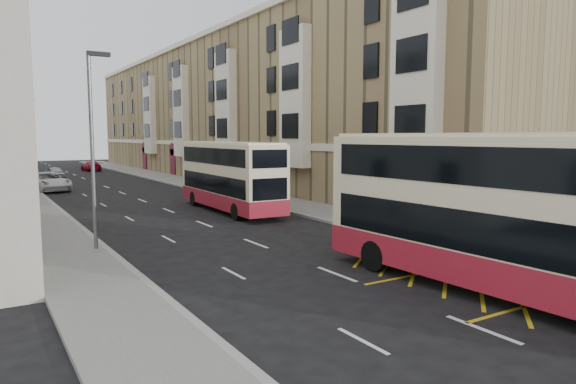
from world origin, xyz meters
TOP-DOWN VIEW (x-y plane):
  - ground at (0.00, 0.00)m, footprint 200.00×200.00m
  - pavement_right at (8.00, 30.00)m, footprint 4.00×120.00m
  - pavement_left at (-7.50, 30.00)m, footprint 3.00×120.00m
  - kerb_right at (6.00, 30.00)m, footprint 0.25×120.00m
  - kerb_left at (-6.00, 30.00)m, footprint 0.25×120.00m
  - road_markings at (0.00, 45.00)m, footprint 10.00×110.00m
  - terrace_right at (14.88, 45.38)m, footprint 10.75×79.00m
  - guard_railing at (6.25, 5.75)m, footprint 0.06×6.56m
  - street_lamp_near at (-6.35, 12.00)m, footprint 0.93×0.18m
  - street_lamp_far at (-6.35, 42.00)m, footprint 0.93×0.18m
  - double_decker_front at (2.79, -0.21)m, footprint 3.30×12.31m
  - double_decker_rear at (3.27, 19.68)m, footprint 2.83×11.09m
  - litter_bin at (6.35, -0.42)m, footprint 0.60×0.60m
  - pedestrian_near at (7.65, 2.25)m, footprint 0.70×0.62m
  - pedestrian_mid at (7.78, 1.90)m, footprint 0.87×0.73m
  - pedestrian_far at (7.05, 1.92)m, footprint 0.98×0.76m
  - white_van at (-5.20, 38.91)m, footprint 3.87×6.36m
  - car_silver at (-2.90, 51.86)m, footprint 1.91×4.17m
  - car_dark at (-5.20, 63.82)m, footprint 2.88×4.50m
  - car_red at (3.19, 64.29)m, footprint 2.22×4.68m

SIDE VIEW (x-z plane):
  - ground at x=0.00m, z-range 0.00..0.00m
  - road_markings at x=0.00m, z-range 0.00..0.01m
  - pavement_right at x=8.00m, z-range 0.00..0.15m
  - pavement_left at x=-7.50m, z-range 0.00..0.15m
  - kerb_right at x=6.00m, z-range 0.00..0.15m
  - kerb_left at x=-6.00m, z-range 0.00..0.15m
  - car_red at x=3.19m, z-range 0.00..1.32m
  - litter_bin at x=6.35m, z-range 0.17..1.15m
  - car_silver at x=-2.90m, z-range 0.00..1.38m
  - car_dark at x=-5.20m, z-range 0.00..1.40m
  - white_van at x=-5.20m, z-range 0.00..1.65m
  - guard_railing at x=6.25m, z-range 0.35..1.36m
  - pedestrian_far at x=7.05m, z-range 0.15..1.70m
  - pedestrian_mid at x=7.78m, z-range 0.15..1.75m
  - pedestrian_near at x=7.65m, z-range 0.15..1.77m
  - double_decker_rear at x=3.27m, z-range 0.04..4.44m
  - double_decker_front at x=2.79m, z-range 0.04..4.91m
  - street_lamp_near at x=-6.35m, z-range 0.64..8.64m
  - street_lamp_far at x=-6.35m, z-range 0.64..8.64m
  - terrace_right at x=14.88m, z-range -0.10..15.15m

